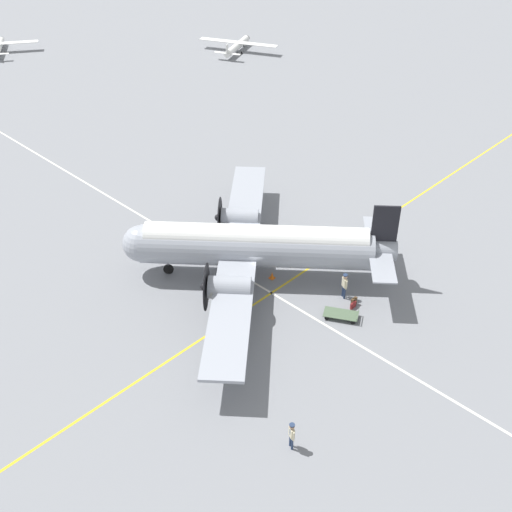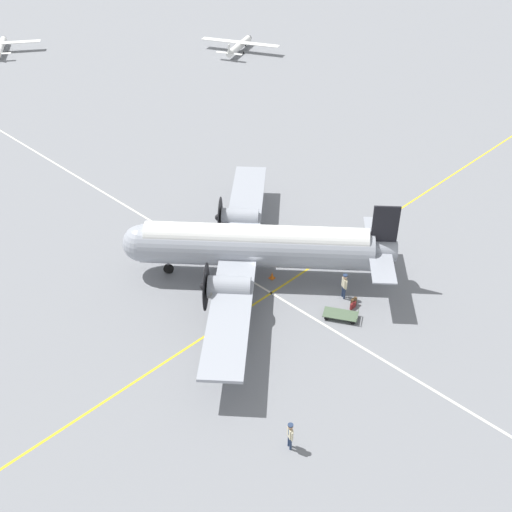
% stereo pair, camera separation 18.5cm
% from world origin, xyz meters
% --- Properties ---
extents(ground_plane, '(300.00, 300.00, 0.00)m').
position_xyz_m(ground_plane, '(0.00, 0.00, 0.00)').
color(ground_plane, slate).
extents(apron_line_eastwest, '(120.00, 0.16, 0.01)m').
position_xyz_m(apron_line_eastwest, '(0.00, 2.00, 0.00)').
color(apron_line_eastwest, gold).
rests_on(apron_line_eastwest, ground_plane).
extents(apron_line_northsouth, '(0.16, 120.00, 0.01)m').
position_xyz_m(apron_line_northsouth, '(0.61, 0.00, 0.00)').
color(apron_line_northsouth, silver).
rests_on(apron_line_northsouth, ground_plane).
extents(airliner_main, '(19.52, 18.63, 5.83)m').
position_xyz_m(airliner_main, '(0.28, -0.32, 2.54)').
color(airliner_main, '#9399A3').
rests_on(airliner_main, ground_plane).
extents(crew_foreground, '(0.38, 0.53, 1.70)m').
position_xyz_m(crew_foreground, '(8.98, 11.13, 1.07)').
color(crew_foreground, navy).
rests_on(crew_foreground, ground_plane).
extents(passenger_boarding, '(0.41, 0.57, 1.84)m').
position_xyz_m(passenger_boarding, '(-2.32, 5.67, 1.16)').
color(passenger_boarding, navy).
rests_on(passenger_boarding, ground_plane).
extents(suitcase_near_door, '(0.48, 0.12, 0.47)m').
position_xyz_m(suitcase_near_door, '(-1.89, 6.78, 0.22)').
color(suitcase_near_door, maroon).
rests_on(suitcase_near_door, ground_plane).
extents(suitcase_upright_spare, '(0.46, 0.18, 0.60)m').
position_xyz_m(suitcase_upright_spare, '(-2.15, 6.64, 0.28)').
color(suitcase_upright_spare, '#47331E').
rests_on(suitcase_upright_spare, ground_plane).
extents(baggage_cart, '(1.95, 2.37, 0.56)m').
position_xyz_m(baggage_cart, '(-0.60, 6.82, 0.28)').
color(baggage_cart, '#4C6047').
rests_on(baggage_cart, ground_plane).
extents(light_aircraft_distant, '(8.82, 7.32, 1.93)m').
position_xyz_m(light_aircraft_distant, '(-11.42, -57.16, 0.81)').
color(light_aircraft_distant, white).
rests_on(light_aircraft_distant, ground_plane).
extents(light_aircraft_taxiing, '(7.77, 9.98, 2.02)m').
position_xyz_m(light_aircraft_taxiing, '(-33.07, -35.30, 0.83)').
color(light_aircraft_taxiing, white).
rests_on(light_aircraft_taxiing, ground_plane).
extents(traffic_cone, '(0.37, 0.37, 0.48)m').
position_xyz_m(traffic_cone, '(-0.60, 0.93, 0.22)').
color(traffic_cone, orange).
rests_on(traffic_cone, ground_plane).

